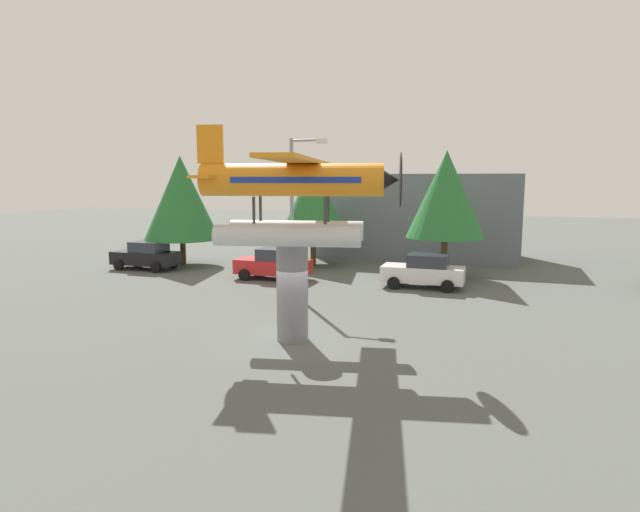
{
  "coord_description": "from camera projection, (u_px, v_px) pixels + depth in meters",
  "views": [
    {
      "loc": [
        6.82,
        -17.11,
        5.63
      ],
      "look_at": [
        0.0,
        3.0,
        2.58
      ],
      "focal_mm": 30.3,
      "sensor_mm": 36.0,
      "label": 1
    }
  ],
  "objects": [
    {
      "name": "ground_plane",
      "position": [
        293.0,
        340.0,
        19.01
      ],
      "size": [
        140.0,
        140.0,
        0.0
      ],
      "primitive_type": "plane",
      "color": "#515651"
    },
    {
      "name": "car_near_black",
      "position": [
        147.0,
        255.0,
        33.62
      ],
      "size": [
        4.2,
        2.02,
        1.76
      ],
      "rotation": [
        0.0,
        0.0,
        3.14
      ],
      "color": "black",
      "rests_on": "ground"
    },
    {
      "name": "floatplane_monument",
      "position": [
        295.0,
        194.0,
        18.26
      ],
      "size": [
        7.15,
        10.4,
        4.0
      ],
      "rotation": [
        0.0,
        0.0,
        0.21
      ],
      "color": "silver",
      "rests_on": "display_pedestal"
    },
    {
      "name": "car_mid_red",
      "position": [
        274.0,
        264.0,
        30.32
      ],
      "size": [
        4.2,
        2.02,
        1.76
      ],
      "rotation": [
        0.0,
        0.0,
        3.14
      ],
      "color": "red",
      "rests_on": "ground"
    },
    {
      "name": "storefront_building",
      "position": [
        419.0,
        216.0,
        38.85
      ],
      "size": [
        13.84,
        5.92,
        5.94
      ],
      "primitive_type": "cube",
      "color": "slate",
      "rests_on": "ground"
    },
    {
      "name": "display_pedestal",
      "position": [
        292.0,
        292.0,
        18.76
      ],
      "size": [
        1.1,
        1.1,
        3.44
      ],
      "primitive_type": "cylinder",
      "color": "slate",
      "rests_on": "ground"
    },
    {
      "name": "car_far_white",
      "position": [
        424.0,
        271.0,
        27.96
      ],
      "size": [
        4.2,
        2.02,
        1.76
      ],
      "rotation": [
        0.0,
        0.0,
        3.14
      ],
      "color": "white",
      "rests_on": "ground"
    },
    {
      "name": "streetlight_primary",
      "position": [
        296.0,
        205.0,
        25.89
      ],
      "size": [
        1.84,
        0.28,
        7.51
      ],
      "color": "gray",
      "rests_on": "ground"
    },
    {
      "name": "tree_center_back",
      "position": [
        446.0,
        194.0,
        30.29
      ],
      "size": [
        4.39,
        4.39,
        7.2
      ],
      "color": "brown",
      "rests_on": "ground"
    },
    {
      "name": "tree_west",
      "position": [
        181.0,
        198.0,
        34.7
      ],
      "size": [
        4.82,
        4.82,
        7.08
      ],
      "color": "brown",
      "rests_on": "ground"
    },
    {
      "name": "tree_east",
      "position": [
        313.0,
        200.0,
        34.74
      ],
      "size": [
        4.46,
        4.46,
        6.76
      ],
      "color": "brown",
      "rests_on": "ground"
    }
  ]
}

